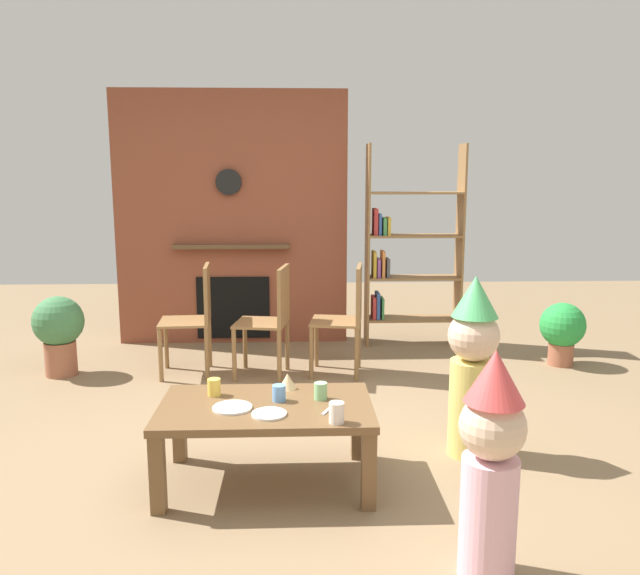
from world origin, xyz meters
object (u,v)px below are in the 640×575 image
at_px(birthday_cake_slice, 288,381).
at_px(potted_plant_short, 59,329).
at_px(paper_cup_far_left, 321,391).
at_px(paper_cup_near_right, 279,393).
at_px(dining_chair_left, 196,313).
at_px(potted_plant_tall, 562,329).
at_px(child_in_pink, 473,362).
at_px(child_with_cone_hat, 491,460).
at_px(paper_plate_rear, 232,408).
at_px(paper_cup_center, 214,387).
at_px(bookshelf, 405,254).
at_px(coffee_table, 266,416).
at_px(paper_cup_near_left, 337,413).
at_px(paper_plate_front, 269,414).
at_px(dining_chair_middle, 272,315).
at_px(dining_chair_right, 347,313).

bearing_deg(birthday_cake_slice, potted_plant_short, 138.38).
bearing_deg(paper_cup_far_left, paper_cup_near_right, -174.97).
bearing_deg(dining_chair_left, potted_plant_tall, 177.95).
relative_size(child_in_pink, dining_chair_left, 1.17).
height_order(paper_cup_far_left, potted_plant_tall, potted_plant_tall).
bearing_deg(child_with_cone_hat, paper_cup_far_left, -12.68).
bearing_deg(potted_plant_short, paper_cup_near_right, -45.42).
bearing_deg(paper_plate_rear, paper_cup_center, 119.95).
bearing_deg(paper_cup_near_right, bookshelf, 67.49).
height_order(child_with_cone_hat, child_in_pink, child_in_pink).
xyz_separation_m(coffee_table, potted_plant_tall, (2.43, 2.03, -0.05)).
bearing_deg(paper_cup_center, paper_cup_near_left, -32.68).
relative_size(paper_cup_center, paper_plate_front, 0.53).
distance_m(birthday_cake_slice, potted_plant_tall, 2.93).
height_order(bookshelf, paper_plate_rear, bookshelf).
relative_size(coffee_table, paper_cup_center, 12.00).
distance_m(coffee_table, paper_cup_near_right, 0.14).
relative_size(bookshelf, dining_chair_middle, 2.11).
xyz_separation_m(paper_plate_rear, potted_plant_tall, (2.60, 2.08, -0.12)).
relative_size(paper_plate_front, paper_plate_rear, 0.87).
bearing_deg(paper_cup_near_right, child_in_pink, 13.59).
xyz_separation_m(paper_cup_near_left, paper_plate_front, (-0.33, 0.11, -0.04)).
bearing_deg(child_in_pink, paper_cup_center, -8.44).
height_order(paper_plate_rear, dining_chair_left, dining_chair_left).
xyz_separation_m(child_with_cone_hat, potted_plant_short, (-2.69, 2.72, -0.12)).
xyz_separation_m(coffee_table, paper_plate_rear, (-0.17, -0.06, 0.07)).
bearing_deg(paper_plate_front, child_with_cone_hat, -36.54).
height_order(birthday_cake_slice, child_with_cone_hat, child_with_cone_hat).
height_order(coffee_table, potted_plant_tall, potted_plant_tall).
xyz_separation_m(bookshelf, paper_cup_far_left, (-0.91, -2.70, -0.40)).
height_order(paper_cup_center, dining_chair_left, dining_chair_left).
height_order(child_with_cone_hat, potted_plant_tall, child_with_cone_hat).
relative_size(bookshelf, child_with_cone_hat, 2.01).
xyz_separation_m(paper_cup_near_left, dining_chair_left, (-1.00, 2.16, 0.02)).
xyz_separation_m(paper_plate_front, dining_chair_left, (-0.68, 2.05, 0.07)).
bearing_deg(potted_plant_short, paper_plate_front, -49.00).
bearing_deg(dining_chair_right, potted_plant_short, 6.70).
relative_size(paper_plate_rear, potted_plant_short, 0.31).
relative_size(paper_plate_rear, child_with_cone_hat, 0.21).
xyz_separation_m(paper_plate_rear, dining_chair_left, (-0.49, 1.96, 0.07)).
height_order(paper_cup_far_left, dining_chair_middle, dining_chair_middle).
bearing_deg(paper_plate_front, paper_cup_near_right, 77.47).
distance_m(paper_cup_far_left, dining_chair_right, 1.80).
height_order(paper_cup_far_left, child_with_cone_hat, child_with_cone_hat).
distance_m(paper_cup_far_left, birthday_cake_slice, 0.25).
distance_m(paper_plate_front, dining_chair_middle, 1.96).
bearing_deg(paper_cup_near_right, paper_cup_near_left, -47.36).
xyz_separation_m(child_with_cone_hat, dining_chair_right, (-0.35, 2.66, 0.01)).
height_order(dining_chair_middle, potted_plant_tall, dining_chair_middle).
relative_size(paper_cup_near_left, dining_chair_right, 0.11).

